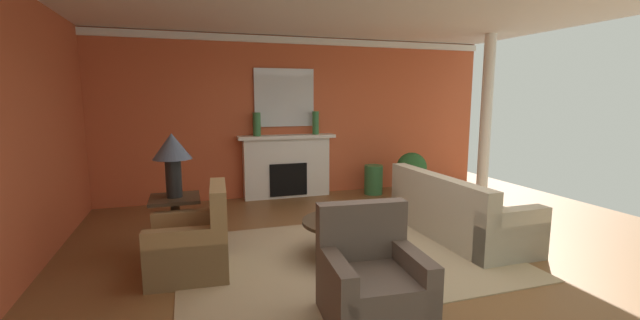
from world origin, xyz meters
The scene contains 19 objects.
ground_plane centered at (0.00, 0.00, 0.00)m, with size 9.31×9.31×0.00m, color brown.
wall_fireplace centered at (0.00, 3.46, 1.48)m, with size 7.76×0.12×2.96m, color #C65633.
crown_moulding centered at (0.00, 3.38, 2.88)m, with size 7.76×0.08×0.12m, color white.
area_rug centered at (-0.32, 0.16, 0.01)m, with size 3.75×2.64×0.01m, color tan.
fireplace centered at (-0.27, 3.25, 0.55)m, with size 1.80×0.35×1.17m.
mantel_mirror centered at (-0.27, 3.37, 1.85)m, with size 1.12×0.04×1.06m, color silver.
sofa centered at (1.37, 0.39, 0.30)m, with size 0.91×2.10×0.85m.
armchair_near_window centered at (-2.01, 0.23, 0.31)m, with size 0.85×0.85×0.95m.
armchair_facing_fireplace centered at (-0.61, -1.19, 0.31)m, with size 0.86×0.86×0.95m.
coffee_table centered at (-0.32, 0.16, 0.34)m, with size 1.00×1.00×0.45m.
side_table centered at (-2.19, 0.86, 0.40)m, with size 0.56×0.56×0.70m.
table_lamp centered at (-2.19, 0.86, 1.22)m, with size 0.44×0.44×0.75m.
vase_mantel_right centered at (0.28, 3.20, 1.38)m, with size 0.12×0.12×0.43m, color #33703D.
vase_mantel_left centered at (-0.82, 3.20, 1.38)m, with size 0.14×0.14×0.42m, color #33703D.
vase_tall_corner centered at (1.37, 2.95, 0.28)m, with size 0.35×0.35×0.56m, color #33703D.
book_red_cover centered at (-0.41, 0.18, 0.47)m, with size 0.25×0.17×0.05m, color navy.
book_art_folio centered at (-0.18, 0.33, 0.52)m, with size 0.22×0.18×0.05m, color navy.
potted_plant centered at (1.97, 2.56, 0.49)m, with size 0.56×0.56×0.83m.
column_white centered at (3.16, 2.04, 1.48)m, with size 0.20×0.20×2.96m, color white.
Camera 1 is at (-2.03, -4.12, 1.86)m, focal length 23.06 mm.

